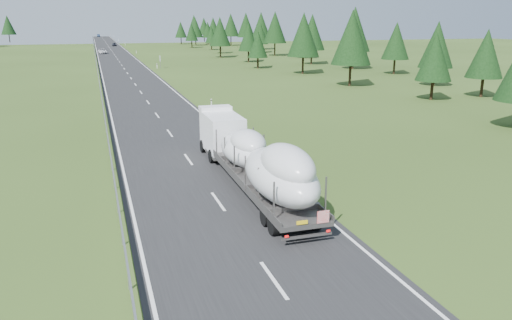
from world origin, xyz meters
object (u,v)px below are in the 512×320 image
object	(u,v)px
distant_car_blue	(98,35)
boat_truck	(255,156)
distant_van	(103,51)
distant_car_dark	(114,44)
highway_sign	(160,59)

from	to	relation	value
distant_car_blue	boat_truck	bearing A→B (deg)	-88.52
distant_van	distant_car_dark	world-z (taller)	distant_van
boat_truck	distant_car_dark	size ratio (longest dim) A/B	4.82
boat_truck	distant_car_dark	world-z (taller)	boat_truck
distant_car_dark	distant_car_blue	world-z (taller)	distant_car_blue
boat_truck	distant_car_blue	distance (m)	290.86
boat_truck	distant_van	distance (m)	130.94
distant_van	distant_car_blue	size ratio (longest dim) A/B	1.07
distant_van	distant_car_dark	size ratio (longest dim) A/B	1.31
highway_sign	distant_van	world-z (taller)	highway_sign
distant_van	highway_sign	bearing A→B (deg)	-82.63
distant_car_blue	distant_car_dark	bearing A→B (deg)	-87.38
highway_sign	distant_car_dark	distance (m)	96.78
highway_sign	distant_van	distance (m)	53.10
boat_truck	distant_car_dark	bearing A→B (deg)	90.09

